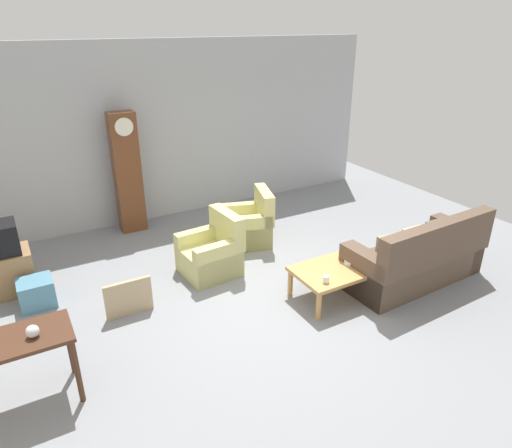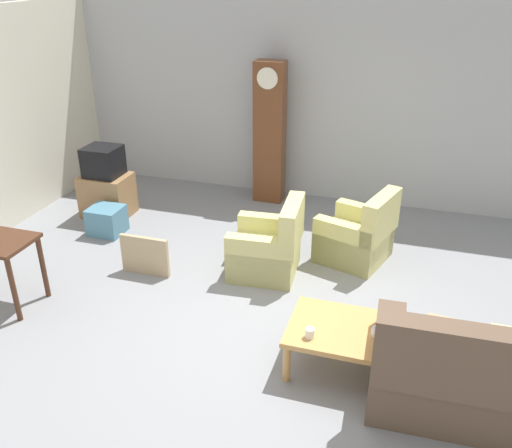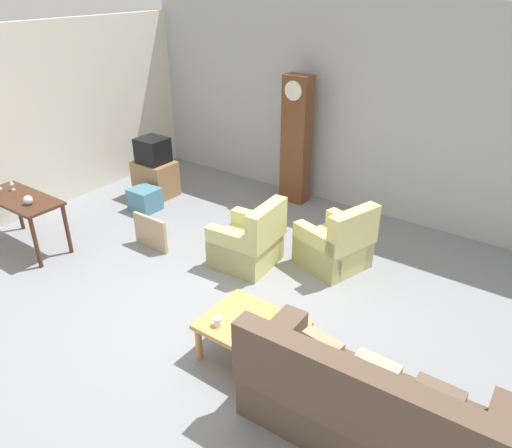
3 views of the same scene
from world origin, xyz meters
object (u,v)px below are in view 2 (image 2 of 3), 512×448
(coffee_table_wood, at_px, (342,333))
(bowl_white_stacked, at_px, (379,332))
(cup_blue_rimmed, at_px, (381,345))
(tv_crt, at_px, (103,161))
(framed_picture_leaning, at_px, (145,256))
(storage_box_blue, at_px, (107,220))
(cup_white_porcelain, at_px, (310,333))
(armchair_olive_far, at_px, (358,237))
(armchair_olive_near, at_px, (268,249))
(tv_stand_cabinet, at_px, (107,195))
(couch_floral, at_px, (506,386))
(grandfather_clock, at_px, (270,133))

(coffee_table_wood, height_order, bowl_white_stacked, bowl_white_stacked)
(coffee_table_wood, bearing_deg, cup_blue_rimmed, -28.59)
(tv_crt, bearing_deg, framed_picture_leaning, -46.00)
(storage_box_blue, xyz_separation_m, cup_white_porcelain, (3.23, -1.99, 0.29))
(framed_picture_leaning, relative_size, cup_white_porcelain, 6.53)
(armchair_olive_far, height_order, storage_box_blue, armchair_olive_far)
(armchair_olive_near, height_order, armchair_olive_far, same)
(framed_picture_leaning, bearing_deg, coffee_table_wood, -21.09)
(bowl_white_stacked, bearing_deg, framed_picture_leaning, 161.15)
(framed_picture_leaning, distance_m, cup_white_porcelain, 2.52)
(tv_stand_cabinet, distance_m, cup_white_porcelain, 4.34)
(tv_crt, height_order, cup_white_porcelain, tv_crt)
(couch_floral, distance_m, bowl_white_stacked, 1.06)
(cup_blue_rimmed, bearing_deg, tv_crt, 148.83)
(armchair_olive_far, height_order, bowl_white_stacked, armchair_olive_far)
(couch_floral, bearing_deg, cup_blue_rimmed, 175.96)
(tv_stand_cabinet, bearing_deg, grandfather_clock, 30.59)
(tv_crt, xyz_separation_m, cup_blue_rimmed, (4.13, -2.50, -0.34))
(couch_floral, xyz_separation_m, cup_white_porcelain, (-1.60, 0.04, 0.12))
(armchair_olive_near, relative_size, armchair_olive_far, 0.94)
(grandfather_clock, xyz_separation_m, framed_picture_leaning, (-0.78, -2.59, -0.82))
(armchair_olive_far, xyz_separation_m, tv_stand_cabinet, (-3.65, 0.26, -0.00))
(tv_stand_cabinet, relative_size, storage_box_blue, 1.56)
(armchair_olive_far, bearing_deg, bowl_white_stacked, -77.48)
(armchair_olive_near, height_order, bowl_white_stacked, armchair_olive_near)
(tv_crt, bearing_deg, cup_white_porcelain, -35.62)
(tv_crt, bearing_deg, cup_blue_rimmed, -31.17)
(armchair_olive_near, distance_m, tv_crt, 2.87)
(grandfather_clock, xyz_separation_m, bowl_white_stacked, (2.01, -3.54, -0.60))
(coffee_table_wood, xyz_separation_m, tv_crt, (-3.78, 2.31, 0.45))
(grandfather_clock, distance_m, cup_blue_rimmed, 4.30)
(armchair_olive_near, distance_m, grandfather_clock, 2.33)
(armchair_olive_near, bearing_deg, coffee_table_wood, -52.37)
(storage_box_blue, bearing_deg, coffee_table_wood, -26.91)
(cup_blue_rimmed, bearing_deg, grandfather_clock, 118.75)
(armchair_olive_far, height_order, tv_crt, tv_crt)
(tv_stand_cabinet, bearing_deg, couch_floral, -26.63)
(armchair_olive_far, xyz_separation_m, cup_white_porcelain, (-0.12, -2.26, 0.17))
(armchair_olive_near, bearing_deg, framed_picture_leaning, -161.24)
(cup_white_porcelain, distance_m, cup_blue_rimmed, 0.60)
(grandfather_clock, relative_size, storage_box_blue, 4.84)
(couch_floral, xyz_separation_m, armchair_olive_near, (-2.44, 1.68, -0.05))
(grandfather_clock, height_order, cup_white_porcelain, grandfather_clock)
(framed_picture_leaning, bearing_deg, storage_box_blue, 141.11)
(armchair_olive_far, xyz_separation_m, bowl_white_stacked, (0.45, -2.04, 0.15))
(couch_floral, height_order, cup_white_porcelain, couch_floral)
(tv_stand_cabinet, distance_m, bowl_white_stacked, 4.71)
(coffee_table_wood, bearing_deg, armchair_olive_near, 127.63)
(armchair_olive_far, relative_size, cup_white_porcelain, 10.64)
(armchair_olive_far, distance_m, bowl_white_stacked, 2.10)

